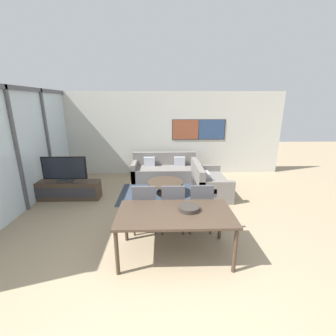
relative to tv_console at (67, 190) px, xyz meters
name	(u,v)px	position (x,y,z in m)	size (l,w,h in m)	color
ground_plane	(180,310)	(2.68, -3.39, -0.24)	(24.00, 24.00, 0.00)	#9E896B
wall_back	(168,134)	(2.72, 2.19, 1.16)	(7.85, 0.09, 2.80)	silver
window_wall_left	(15,146)	(-0.74, -0.60, 1.29)	(0.07, 5.59, 2.80)	silver
area_rug	(165,194)	(2.57, 0.26, -0.24)	(2.51, 1.61, 0.01)	#333D4C
tv_console	(67,190)	(0.00, 0.00, 0.00)	(1.69, 0.41, 0.48)	#423326
television	(64,169)	(0.00, 0.00, 0.57)	(1.12, 0.20, 0.66)	#2D2D33
sofa_main	(165,171)	(2.57, 1.54, 0.04)	(2.09, 0.89, 0.85)	slate
sofa_side	(207,184)	(3.73, 0.29, 0.04)	(0.89, 1.60, 0.85)	slate
coffee_table	(165,185)	(2.57, 0.26, 0.03)	(0.99, 0.99, 0.36)	#423326
dining_table	(175,216)	(2.68, -2.34, 0.46)	(1.83, 0.98, 0.77)	#423326
dining_chair_left	(145,207)	(2.15, -1.65, 0.29)	(0.46, 0.46, 1.00)	#4C4C51
dining_chair_centre	(173,207)	(2.68, -1.65, 0.29)	(0.46, 0.46, 1.00)	#4C4C51
dining_chair_right	(200,206)	(3.21, -1.64, 0.29)	(0.46, 0.46, 1.00)	#4C4C51
fruit_bowl	(189,208)	(2.91, -2.26, 0.57)	(0.34, 0.34, 0.07)	#332D28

